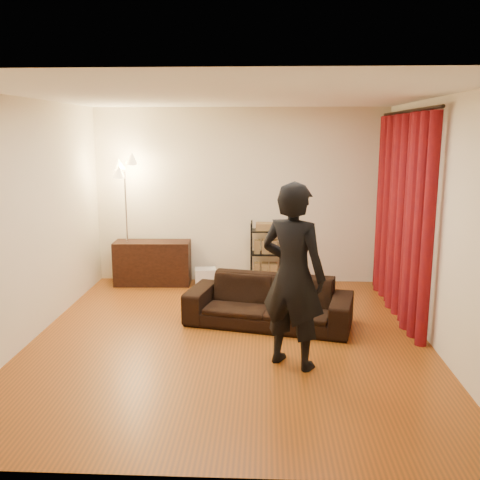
{
  "coord_description": "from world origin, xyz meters",
  "views": [
    {
      "loc": [
        0.38,
        -5.76,
        2.32
      ],
      "look_at": [
        0.1,
        0.3,
        1.1
      ],
      "focal_mm": 40.0,
      "sensor_mm": 36.0,
      "label": 1
    }
  ],
  "objects_px": {
    "person": "(293,276)",
    "wire_shelf": "(266,253)",
    "floor_lamp": "(127,223)",
    "sofa": "(269,302)",
    "media_cabinet": "(153,263)",
    "storage_boxes": "(205,277)"
  },
  "relations": [
    {
      "from": "person",
      "to": "wire_shelf",
      "type": "height_order",
      "value": "person"
    },
    {
      "from": "floor_lamp",
      "to": "sofa",
      "type": "bearing_deg",
      "value": -37.14
    },
    {
      "from": "sofa",
      "to": "media_cabinet",
      "type": "distance_m",
      "value": 2.48
    },
    {
      "from": "storage_boxes",
      "to": "wire_shelf",
      "type": "xyz_separation_m",
      "value": [
        0.93,
        0.07,
        0.36
      ]
    },
    {
      "from": "person",
      "to": "media_cabinet",
      "type": "bearing_deg",
      "value": -25.01
    },
    {
      "from": "media_cabinet",
      "to": "floor_lamp",
      "type": "bearing_deg",
      "value": -168.98
    },
    {
      "from": "person",
      "to": "storage_boxes",
      "type": "relative_size",
      "value": 5.84
    },
    {
      "from": "floor_lamp",
      "to": "media_cabinet",
      "type": "bearing_deg",
      "value": 13.3
    },
    {
      "from": "sofa",
      "to": "media_cabinet",
      "type": "height_order",
      "value": "media_cabinet"
    },
    {
      "from": "media_cabinet",
      "to": "floor_lamp",
      "type": "distance_m",
      "value": 0.74
    },
    {
      "from": "person",
      "to": "storage_boxes",
      "type": "height_order",
      "value": "person"
    },
    {
      "from": "wire_shelf",
      "to": "floor_lamp",
      "type": "height_order",
      "value": "floor_lamp"
    },
    {
      "from": "media_cabinet",
      "to": "storage_boxes",
      "type": "bearing_deg",
      "value": -3.82
    },
    {
      "from": "storage_boxes",
      "to": "media_cabinet",
      "type": "bearing_deg",
      "value": 178.47
    },
    {
      "from": "sofa",
      "to": "wire_shelf",
      "type": "xyz_separation_m",
      "value": [
        -0.03,
        1.77,
        0.2
      ]
    },
    {
      "from": "sofa",
      "to": "floor_lamp",
      "type": "bearing_deg",
      "value": 155.78
    },
    {
      "from": "wire_shelf",
      "to": "floor_lamp",
      "type": "bearing_deg",
      "value": -176.33
    },
    {
      "from": "sofa",
      "to": "wire_shelf",
      "type": "bearing_deg",
      "value": 104.06
    },
    {
      "from": "sofa",
      "to": "storage_boxes",
      "type": "xyz_separation_m",
      "value": [
        -0.97,
        1.69,
        -0.16
      ]
    },
    {
      "from": "wire_shelf",
      "to": "sofa",
      "type": "bearing_deg",
      "value": -88.86
    },
    {
      "from": "wire_shelf",
      "to": "floor_lamp",
      "type": "xyz_separation_m",
      "value": [
        -2.12,
        -0.14,
        0.49
      ]
    },
    {
      "from": "person",
      "to": "media_cabinet",
      "type": "xyz_separation_m",
      "value": [
        -2.02,
        2.87,
        -0.6
      ]
    }
  ]
}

